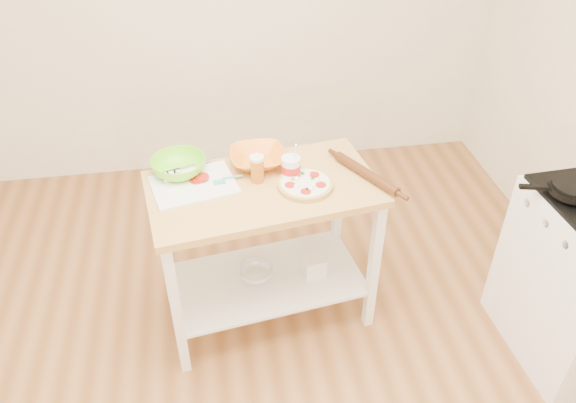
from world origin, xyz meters
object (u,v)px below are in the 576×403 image
(cutting_board, at_px, (193,184))
(spatula, at_px, (226,179))
(skillet, at_px, (572,189))
(pizza, at_px, (305,184))
(orange_bowl, at_px, (258,158))
(prep_island, at_px, (265,225))
(yogurt_tub, at_px, (291,168))
(rolling_pin, at_px, (366,174))
(green_bowl, at_px, (179,166))
(shelf_glass_bowl, at_px, (256,273))
(beer_pint, at_px, (257,169))
(shelf_bin, at_px, (314,265))
(knife, at_px, (179,170))

(cutting_board, bearing_deg, spatula, -12.52)
(skillet, bearing_deg, pizza, 179.13)
(spatula, bearing_deg, orange_bowl, 33.63)
(prep_island, relative_size, spatula, 8.13)
(yogurt_tub, bearing_deg, pizza, -58.53)
(prep_island, xyz_separation_m, rolling_pin, (0.52, -0.01, 0.28))
(green_bowl, height_order, shelf_glass_bowl, green_bowl)
(skillet, xyz_separation_m, beer_pint, (-1.44, 0.41, -0.00))
(cutting_board, distance_m, shelf_bin, 0.85)
(pizza, height_order, knife, pizza)
(pizza, distance_m, yogurt_tub, 0.12)
(spatula, xyz_separation_m, shelf_bin, (0.45, -0.06, -0.60))
(spatula, relative_size, beer_pint, 1.05)
(cutting_board, bearing_deg, rolling_pin, -17.79)
(orange_bowl, relative_size, shelf_glass_bowl, 1.48)
(prep_island, relative_size, green_bowl, 4.41)
(shelf_glass_bowl, relative_size, shelf_bin, 1.63)
(knife, distance_m, orange_bowl, 0.41)
(spatula, bearing_deg, pizza, -20.47)
(orange_bowl, height_order, rolling_pin, orange_bowl)
(beer_pint, xyz_separation_m, shelf_bin, (0.29, -0.05, -0.65))
(beer_pint, bearing_deg, yogurt_tub, 1.00)
(prep_island, bearing_deg, skillet, -14.38)
(rolling_pin, xyz_separation_m, shelf_bin, (-0.25, 0.01, -0.60))
(skillet, distance_m, cutting_board, 1.81)
(green_bowl, height_order, yogurt_tub, yogurt_tub)
(cutting_board, bearing_deg, skillet, -26.35)
(pizza, relative_size, cutting_board, 0.61)
(prep_island, bearing_deg, yogurt_tub, 18.90)
(spatula, height_order, shelf_glass_bowl, spatula)
(orange_bowl, bearing_deg, knife, -177.73)
(green_bowl, xyz_separation_m, shelf_bin, (0.68, -0.18, -0.62))
(pizza, xyz_separation_m, green_bowl, (-0.61, 0.22, 0.03))
(prep_island, distance_m, skillet, 1.50)
(green_bowl, bearing_deg, beer_pint, -18.49)
(spatula, xyz_separation_m, knife, (-0.23, 0.12, 0.00))
(orange_bowl, xyz_separation_m, rolling_pin, (0.52, -0.22, -0.01))
(prep_island, relative_size, rolling_pin, 2.88)
(yogurt_tub, bearing_deg, skillet, -18.04)
(spatula, bearing_deg, skillet, -20.14)
(cutting_board, xyz_separation_m, knife, (-0.06, 0.13, 0.01))
(green_bowl, bearing_deg, shelf_bin, -14.64)
(cutting_board, relative_size, shelf_glass_bowl, 2.34)
(spatula, xyz_separation_m, rolling_pin, (0.70, -0.08, 0.01))
(green_bowl, xyz_separation_m, rolling_pin, (0.93, -0.19, -0.02))
(spatula, distance_m, green_bowl, 0.26)
(prep_island, xyz_separation_m, yogurt_tub, (0.15, 0.05, 0.31))
(skillet, xyz_separation_m, rolling_pin, (-0.89, 0.35, -0.05))
(orange_bowl, height_order, yogurt_tub, yogurt_tub)
(shelf_glass_bowl, bearing_deg, skillet, -14.60)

